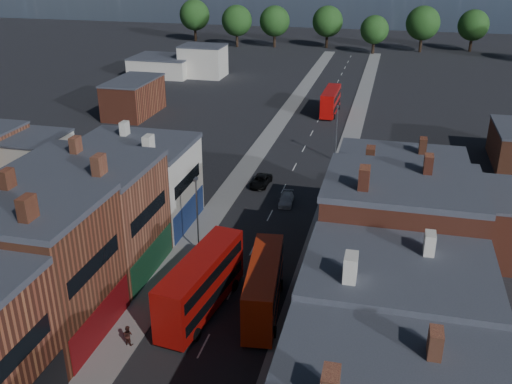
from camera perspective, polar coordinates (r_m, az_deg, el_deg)
The scene contains 11 objects.
pavement_west at distance 76.17m, azimuth -1.75°, elevation 1.39°, with size 3.00×200.00×0.12m, color gray.
pavement_east at distance 74.00m, azimuth 8.01°, elevation 0.47°, with size 3.00×200.00×0.12m, color gray.
lamp_post_2 at distance 56.50m, azimuth -5.91°, elevation -1.82°, with size 0.25×0.70×8.12m.
lamp_post_3 at distance 81.89m, azimuth 8.07°, elevation 6.22°, with size 0.25×0.70×8.12m.
bus_0 at distance 48.53m, azimuth -5.50°, elevation -9.03°, with size 4.21×12.07×5.10m.
bus_1 at distance 48.38m, azimuth 0.78°, elevation -9.38°, with size 3.72×10.94×4.63m.
bus_2 at distance 106.35m, azimuth 7.47°, elevation 9.03°, with size 2.79×10.53×4.53m.
car_2 at distance 73.74m, azimuth 0.47°, elevation 1.12°, with size 2.12×4.59×1.28m, color black.
car_3 at distance 68.67m, azimuth 3.04°, elevation -0.74°, with size 1.60×3.94×1.14m, color silver.
ped_1 at distance 46.63m, azimuth -12.70°, elevation -13.79°, with size 0.81×0.45×1.67m, color #3F1E19.
ped_3 at distance 44.14m, azimuth 2.69°, elevation -15.67°, with size 0.93×0.42×1.58m, color #59534C.
Camera 1 is at (12.53, -17.91, 28.83)m, focal length 40.00 mm.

